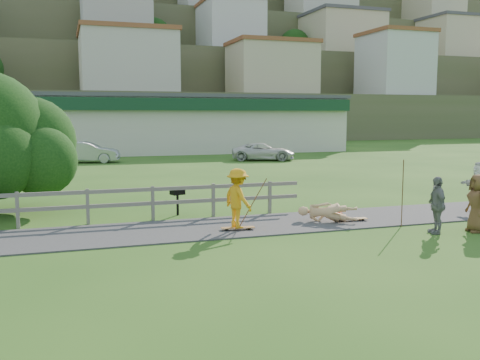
{
  "coord_description": "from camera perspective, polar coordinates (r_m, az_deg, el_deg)",
  "views": [
    {
      "loc": [
        -4.62,
        -13.52,
        3.36
      ],
      "look_at": [
        0.5,
        2.0,
        1.35
      ],
      "focal_mm": 40.0,
      "sensor_mm": 36.0,
      "label": 1
    }
  ],
  "objects": [
    {
      "name": "longboard_rider",
      "position": [
        15.55,
        -0.23,
        -5.28
      ],
      "size": [
        1.0,
        0.36,
        0.11
      ],
      "primitive_type": null,
      "rotation": [
        0.0,
        0.0,
        -0.13
      ],
      "color": "olive",
      "rests_on": "ground"
    },
    {
      "name": "strip_mall",
      "position": [
        49.23,
        -8.21,
        6.01
      ],
      "size": [
        32.5,
        10.75,
        5.1
      ],
      "color": "beige",
      "rests_on": "ground"
    },
    {
      "name": "ground",
      "position": [
        14.68,
        0.6,
        -6.23
      ],
      "size": [
        260.0,
        260.0,
        0.0
      ],
      "primitive_type": "plane",
      "color": "#275317",
      "rests_on": "ground"
    },
    {
      "name": "skater_fallen",
      "position": [
        16.85,
        9.29,
        -3.45
      ],
      "size": [
        1.43,
        1.71,
        0.66
      ],
      "primitive_type": "imported",
      "rotation": [
        0.0,
        0.0,
        0.93
      ],
      "color": "tan",
      "rests_on": "ground"
    },
    {
      "name": "path",
      "position": [
        16.07,
        -1.14,
        -5.0
      ],
      "size": [
        34.0,
        3.0,
        0.04
      ],
      "primitive_type": "cube",
      "color": "#323235",
      "rests_on": "ground"
    },
    {
      "name": "spectator_c",
      "position": [
        16.74,
        23.94,
        -2.29
      ],
      "size": [
        0.71,
        0.92,
        1.67
      ],
      "primitive_type": "imported",
      "rotation": [
        0.0,
        0.0,
        4.47
      ],
      "color": "brown",
      "rests_on": "ground"
    },
    {
      "name": "hillside",
      "position": [
        105.52,
        -16.04,
        12.74
      ],
      "size": [
        220.0,
        67.0,
        47.5
      ],
      "color": "#4F5833",
      "rests_on": "ground"
    },
    {
      "name": "pole_spec_left",
      "position": [
        16.72,
        16.94,
        -1.37
      ],
      "size": [
        0.03,
        0.03,
        2.03
      ],
      "primitive_type": "cylinder",
      "color": "brown",
      "rests_on": "ground"
    },
    {
      "name": "longboard_fallen",
      "position": [
        17.2,
        11.79,
        -4.23
      ],
      "size": [
        1.03,
        0.37,
        0.11
      ],
      "primitive_type": null,
      "rotation": [
        0.0,
        0.0,
        -0.13
      ],
      "color": "olive",
      "rests_on": "ground"
    },
    {
      "name": "fence",
      "position": [
        17.03,
        -18.03,
        -2.26
      ],
      "size": [
        15.05,
        0.1,
        1.1
      ],
      "color": "#646058",
      "rests_on": "ground"
    },
    {
      "name": "spectator_b",
      "position": [
        16.11,
        20.24,
        -2.52
      ],
      "size": [
        0.63,
        1.03,
        1.63
      ],
      "primitive_type": "imported",
      "rotation": [
        0.0,
        0.0,
        4.45
      ],
      "color": "slate",
      "rests_on": "ground"
    },
    {
      "name": "pole_rider",
      "position": [
        15.96,
        1.37,
        -2.05
      ],
      "size": [
        0.03,
        0.03,
        1.7
      ],
      "primitive_type": "cylinder",
      "color": "brown",
      "rests_on": "ground"
    },
    {
      "name": "helmet",
      "position": [
        17.47,
        10.49,
        -3.75
      ],
      "size": [
        0.27,
        0.27,
        0.27
      ],
      "primitive_type": "sphere",
      "color": "#BA2609",
      "rests_on": "ground"
    },
    {
      "name": "bbq",
      "position": [
        18.02,
        -6.68,
        -2.31
      ],
      "size": [
        0.51,
        0.44,
        0.92
      ],
      "primitive_type": null,
      "rotation": [
        0.0,
        0.0,
        0.33
      ],
      "color": "black",
      "rests_on": "ground"
    },
    {
      "name": "car_white",
      "position": [
        39.39,
        2.49,
        3.03
      ],
      "size": [
        5.06,
        3.51,
        1.28
      ],
      "primitive_type": "imported",
      "rotation": [
        0.0,
        0.0,
        1.24
      ],
      "color": "silver",
      "rests_on": "ground"
    },
    {
      "name": "spectator_d",
      "position": [
        19.83,
        24.19,
        -0.74
      ],
      "size": [
        0.84,
        1.74,
        1.8
      ],
      "primitive_type": "imported",
      "rotation": [
        0.0,
        0.0,
        4.52
      ],
      "color": "silver",
      "rests_on": "ground"
    },
    {
      "name": "skater_rider",
      "position": [
        15.4,
        -0.23,
        -2.33
      ],
      "size": [
        0.96,
        1.26,
        1.73
      ],
      "primitive_type": "imported",
      "rotation": [
        0.0,
        0.0,
        1.89
      ],
      "color": "orange",
      "rests_on": "ground"
    },
    {
      "name": "car_silver",
      "position": [
        38.98,
        -16.01,
        2.86
      ],
      "size": [
        4.68,
        2.48,
        1.47
      ],
      "primitive_type": "imported",
      "rotation": [
        0.0,
        0.0,
        1.35
      ],
      "color": "#A3A6AB",
      "rests_on": "ground"
    }
  ]
}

